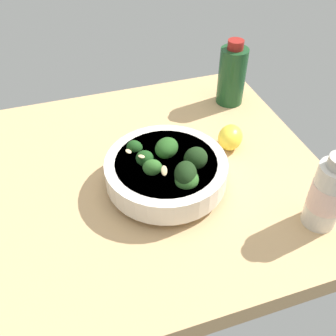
{
  "coord_description": "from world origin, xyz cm",
  "views": [
    {
      "loc": [
        51.16,
        -14.95,
        48.81
      ],
      "look_at": [
        4.38,
        0.35,
        4.0
      ],
      "focal_mm": 40.75,
      "sensor_mm": 36.0,
      "label": 1
    }
  ],
  "objects_px": {
    "lemon_wedge": "(230,137)",
    "bottle_short": "(328,194)",
    "bottle_tall": "(232,75)",
    "bowl_of_broccoli": "(169,169)"
  },
  "relations": [
    {
      "from": "bowl_of_broccoli",
      "to": "bottle_tall",
      "type": "relative_size",
      "value": 1.43
    },
    {
      "from": "bowl_of_broccoli",
      "to": "bottle_short",
      "type": "distance_m",
      "value": 0.26
    },
    {
      "from": "bowl_of_broccoli",
      "to": "bottle_short",
      "type": "bearing_deg",
      "value": 53.0
    },
    {
      "from": "bowl_of_broccoli",
      "to": "bottle_tall",
      "type": "height_order",
      "value": "bottle_tall"
    },
    {
      "from": "bowl_of_broccoli",
      "to": "lemon_wedge",
      "type": "xyz_separation_m",
      "value": [
        -0.07,
        0.15,
        -0.01
      ]
    },
    {
      "from": "lemon_wedge",
      "to": "bottle_tall",
      "type": "height_order",
      "value": "bottle_tall"
    },
    {
      "from": "bottle_tall",
      "to": "bottle_short",
      "type": "bearing_deg",
      "value": -2.26
    },
    {
      "from": "lemon_wedge",
      "to": "bottle_tall",
      "type": "relative_size",
      "value": 0.41
    },
    {
      "from": "bowl_of_broccoli",
      "to": "bottle_tall",
      "type": "distance_m",
      "value": 0.32
    },
    {
      "from": "lemon_wedge",
      "to": "bottle_short",
      "type": "distance_m",
      "value": 0.23
    }
  ]
}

